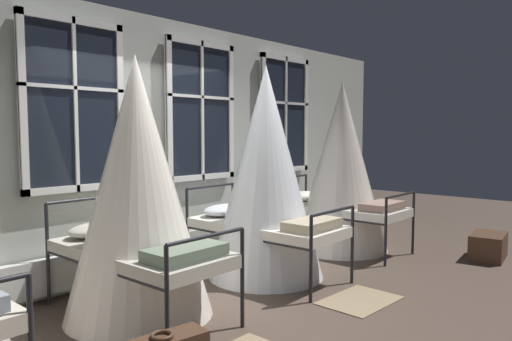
{
  "coord_description": "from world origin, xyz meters",
  "views": [
    {
      "loc": [
        -3.35,
        -3.42,
        1.67
      ],
      "look_at": [
        0.76,
        0.25,
        1.24
      ],
      "focal_mm": 34.17,
      "sensor_mm": 36.0,
      "label": 1
    }
  ],
  "objects_px": {
    "cot_second": "(137,191)",
    "cot_third": "(266,175)",
    "cot_fourth": "(341,169)",
    "travel_trunk": "(488,246)"
  },
  "relations": [
    {
      "from": "cot_second",
      "to": "cot_fourth",
      "type": "relative_size",
      "value": 0.99
    },
    {
      "from": "cot_fourth",
      "to": "travel_trunk",
      "type": "bearing_deg",
      "value": -154.43
    },
    {
      "from": "cot_third",
      "to": "cot_fourth",
      "type": "bearing_deg",
      "value": -89.52
    },
    {
      "from": "travel_trunk",
      "to": "cot_third",
      "type": "bearing_deg",
      "value": 146.54
    },
    {
      "from": "cot_second",
      "to": "cot_third",
      "type": "bearing_deg",
      "value": -93.32
    },
    {
      "from": "cot_fourth",
      "to": "travel_trunk",
      "type": "height_order",
      "value": "cot_fourth"
    },
    {
      "from": "cot_second",
      "to": "cot_third",
      "type": "relative_size",
      "value": 0.97
    },
    {
      "from": "cot_second",
      "to": "travel_trunk",
      "type": "bearing_deg",
      "value": -113.57
    },
    {
      "from": "cot_second",
      "to": "cot_fourth",
      "type": "height_order",
      "value": "cot_fourth"
    },
    {
      "from": "cot_second",
      "to": "travel_trunk",
      "type": "distance_m",
      "value": 4.72
    }
  ]
}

